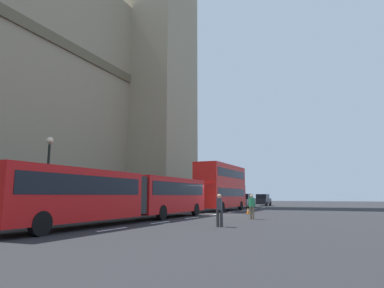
{
  "coord_description": "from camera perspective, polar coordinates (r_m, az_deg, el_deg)",
  "views": [
    {
      "loc": [
        -27.18,
        -10.32,
        1.6
      ],
      "look_at": [
        2.12,
        3.07,
        6.59
      ],
      "focal_mm": 31.29,
      "sensor_mm": 36.0,
      "label": 1
    }
  ],
  "objects": [
    {
      "name": "ground_plane",
      "position": [
        29.12,
        3.85,
        -11.94
      ],
      "size": [
        160.0,
        160.0,
        0.0
      ],
      "primitive_type": "plane",
      "color": "#262628"
    },
    {
      "name": "lane_centre_marking",
      "position": [
        31.28,
        5.38,
        -11.69
      ],
      "size": [
        34.4,
        0.16,
        0.01
      ],
      "color": "silver",
      "rests_on": "ground_plane"
    },
    {
      "name": "articulated_bus",
      "position": [
        21.34,
        -10.78,
        -8.26
      ],
      "size": [
        18.59,
        2.54,
        2.9
      ],
      "color": "red",
      "rests_on": "ground_plane"
    },
    {
      "name": "double_decker_bus",
      "position": [
        36.87,
        5.07,
        -7.05
      ],
      "size": [
        10.09,
        2.54,
        4.9
      ],
      "color": "red",
      "rests_on": "ground_plane"
    },
    {
      "name": "sedan_lead",
      "position": [
        46.15,
        9.01,
        -9.55
      ],
      "size": [
        4.4,
        1.86,
        1.85
      ],
      "color": "gray",
      "rests_on": "ground_plane"
    },
    {
      "name": "sedan_trailing",
      "position": [
        56.01,
        12.03,
        -9.31
      ],
      "size": [
        4.4,
        1.86,
        1.85
      ],
      "color": "black",
      "rests_on": "ground_plane"
    },
    {
      "name": "traffic_cone_west",
      "position": [
        30.36,
        9.53,
        -11.17
      ],
      "size": [
        0.36,
        0.36,
        0.58
      ],
      "color": "black",
      "rests_on": "ground_plane"
    },
    {
      "name": "traffic_cone_middle",
      "position": [
        32.54,
        10.23,
        -10.99
      ],
      "size": [
        0.36,
        0.36,
        0.58
      ],
      "color": "black",
      "rests_on": "ground_plane"
    },
    {
      "name": "street_lamp",
      "position": [
        22.71,
        -23.38,
        -4.41
      ],
      "size": [
        0.44,
        0.44,
        5.27
      ],
      "color": "black",
      "rests_on": "ground_plane"
    },
    {
      "name": "pedestrian_near_cones",
      "position": [
        17.83,
        4.7,
        -10.99
      ],
      "size": [
        0.44,
        0.36,
        1.69
      ],
      "color": "#333333",
      "rests_on": "ground_plane"
    },
    {
      "name": "pedestrian_by_kerb",
      "position": [
        23.74,
        10.14,
        -10.33
      ],
      "size": [
        0.46,
        0.37,
        1.69
      ],
      "color": "#726651",
      "rests_on": "ground_plane"
    }
  ]
}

